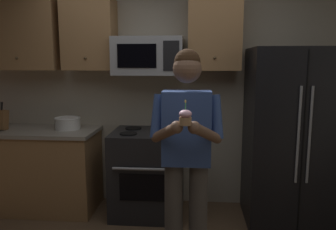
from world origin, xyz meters
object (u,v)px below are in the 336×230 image
Objects in this scene: person at (186,147)px; microwave at (148,56)px; refrigerator at (292,137)px; bowl_large_white at (68,123)px; cupcake at (185,117)px; oven_range at (148,173)px.

microwave is at bearing 113.25° from person.
bowl_large_white is at bearing 177.51° from refrigerator.
cupcake is at bearing -44.10° from bowl_large_white.
cupcake is at bearing -71.96° from microwave.
microwave is 1.34m from person.
microwave is 1.72m from refrigerator.
oven_range is at bearing 115.91° from person.
oven_range is 1.56m from cupcake.
oven_range is at bearing 109.65° from cupcake.
cupcake is at bearing -131.31° from refrigerator.
microwave reaches higher than cupcake.
bowl_large_white is 0.16× the size of person.
oven_range is 1.05m from bowl_large_white.
refrigerator is at bearing -6.03° from microwave.
person reaches higher than bowl_large_white.
person is (-1.06, -0.87, 0.10)m from refrigerator.
refrigerator is 1.65m from cupcake.
microwave is 0.42× the size of person.
bowl_large_white is at bearing 135.90° from cupcake.
microwave is 0.41× the size of refrigerator.
oven_range is 0.52× the size of refrigerator.
refrigerator is 6.33× the size of bowl_large_white.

